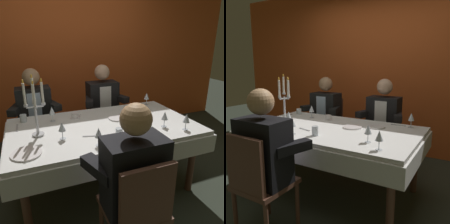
% 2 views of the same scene
% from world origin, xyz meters
% --- Properties ---
extents(ground_plane, '(12.00, 12.00, 0.00)m').
position_xyz_m(ground_plane, '(0.00, 0.00, 0.00)').
color(ground_plane, '#2E352A').
extents(back_wall, '(6.00, 0.12, 2.70)m').
position_xyz_m(back_wall, '(0.00, 1.66, 1.35)').
color(back_wall, '#D05522').
rests_on(back_wall, ground_plane).
extents(dining_table, '(1.94, 1.14, 0.74)m').
position_xyz_m(dining_table, '(0.00, 0.00, 0.62)').
color(dining_table, white).
rests_on(dining_table, ground_plane).
extents(candelabra, '(0.19, 0.19, 0.57)m').
position_xyz_m(candelabra, '(-0.66, -0.01, 1.01)').
color(candelabra, silver).
rests_on(candelabra, dining_table).
extents(dinner_plate_0, '(0.21, 0.21, 0.01)m').
position_xyz_m(dinner_plate_0, '(0.21, 0.11, 0.75)').
color(dinner_plate_0, white).
rests_on(dinner_plate_0, dining_table).
extents(dinner_plate_1, '(0.24, 0.24, 0.01)m').
position_xyz_m(dinner_plate_1, '(-0.77, -0.34, 0.75)').
color(dinner_plate_1, white).
rests_on(dinner_plate_1, dining_table).
extents(dinner_plate_2, '(0.20, 0.20, 0.01)m').
position_xyz_m(dinner_plate_2, '(0.43, 0.26, 0.75)').
color(dinner_plate_2, white).
rests_on(dinner_plate_2, dining_table).
extents(wine_glass_0, '(0.07, 0.07, 0.16)m').
position_xyz_m(wine_glass_0, '(0.76, 0.44, 0.85)').
color(wine_glass_0, silver).
rests_on(wine_glass_0, dining_table).
extents(wine_glass_1, '(0.07, 0.07, 0.16)m').
position_xyz_m(wine_glass_1, '(0.71, -0.41, 0.85)').
color(wine_glass_1, silver).
rests_on(wine_glass_1, dining_table).
extents(wine_glass_2, '(0.07, 0.07, 0.16)m').
position_xyz_m(wine_glass_2, '(-0.48, 0.30, 0.85)').
color(wine_glass_2, silver).
rests_on(wine_glass_2, dining_table).
extents(wine_glass_3, '(0.07, 0.07, 0.16)m').
position_xyz_m(wine_glass_3, '(-0.46, -0.17, 0.86)').
color(wine_glass_3, silver).
rests_on(wine_glass_3, dining_table).
extents(wine_glass_4, '(0.07, 0.07, 0.16)m').
position_xyz_m(wine_glass_4, '(0.55, -0.27, 0.85)').
color(wine_glass_4, silver).
rests_on(wine_glass_4, dining_table).
extents(wine_glass_5, '(0.07, 0.07, 0.16)m').
position_xyz_m(wine_glass_5, '(-0.20, -0.41, 0.85)').
color(wine_glass_5, silver).
rests_on(wine_glass_5, dining_table).
extents(water_tumbler_0, '(0.07, 0.07, 0.08)m').
position_xyz_m(water_tumbler_0, '(-0.77, 0.40, 0.78)').
color(water_tumbler_0, silver).
rests_on(water_tumbler_0, dining_table).
extents(water_tumbler_1, '(0.07, 0.07, 0.09)m').
position_xyz_m(water_tumbler_1, '(0.02, -0.34, 0.79)').
color(water_tumbler_1, silver).
rests_on(water_tumbler_1, dining_table).
extents(coffee_cup_0, '(0.13, 0.12, 0.06)m').
position_xyz_m(coffee_cup_0, '(-0.23, 0.31, 0.77)').
color(coffee_cup_0, white).
rests_on(coffee_cup_0, dining_table).
extents(fork_0, '(0.17, 0.03, 0.01)m').
position_xyz_m(fork_0, '(0.62, 0.47, 0.74)').
color(fork_0, '#B7B7BC').
rests_on(fork_0, dining_table).
extents(fork_1, '(0.17, 0.06, 0.01)m').
position_xyz_m(fork_1, '(-0.20, -0.22, 0.74)').
color(fork_1, '#B7B7BC').
rests_on(fork_1, dining_table).
extents(knife_2, '(0.02, 0.19, 0.01)m').
position_xyz_m(knife_2, '(-0.84, 0.25, 0.74)').
color(knife_2, '#B7B7BC').
rests_on(knife_2, dining_table).
extents(seated_diner_0, '(0.63, 0.48, 1.24)m').
position_xyz_m(seated_diner_0, '(-0.63, 0.89, 0.74)').
color(seated_diner_0, brown).
rests_on(seated_diner_0, ground_plane).
extents(seated_diner_1, '(0.63, 0.48, 1.24)m').
position_xyz_m(seated_diner_1, '(-0.10, -0.89, 0.74)').
color(seated_diner_1, brown).
rests_on(seated_diner_1, ground_plane).
extents(seated_diner_2, '(0.63, 0.48, 1.24)m').
position_xyz_m(seated_diner_2, '(0.30, 0.89, 0.74)').
color(seated_diner_2, brown).
rests_on(seated_diner_2, ground_plane).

